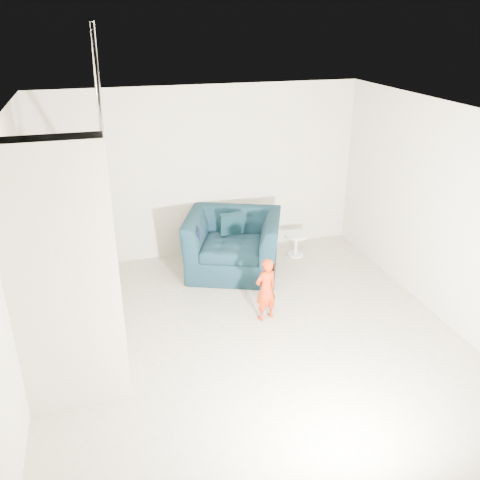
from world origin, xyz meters
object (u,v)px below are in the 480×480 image
staircase (72,276)px  toddler (266,289)px  side_table (296,241)px  armchair (233,244)px

staircase → toddler: bearing=-0.5°
toddler → side_table: toddler is taller
side_table → staircase: 3.83m
armchair → staircase: size_ratio=0.38×
armchair → toddler: bearing=-66.3°
staircase → side_table: bearing=26.0°
armchair → side_table: armchair is taller
toddler → side_table: bearing=-141.5°
toddler → staircase: 2.36m
toddler → side_table: (1.08, 1.67, -0.18)m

